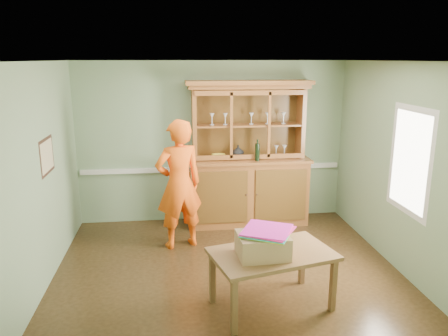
{
  "coord_description": "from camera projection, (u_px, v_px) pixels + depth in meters",
  "views": [
    {
      "loc": [
        -0.68,
        -5.23,
        2.73
      ],
      "look_at": [
        0.0,
        0.4,
        1.3
      ],
      "focal_mm": 35.0,
      "sensor_mm": 36.0,
      "label": 1
    }
  ],
  "objects": [
    {
      "name": "framed_map",
      "position": [
        47.0,
        156.0,
        5.43
      ],
      "size": [
        0.03,
        0.6,
        0.46
      ],
      "color": "#372016",
      "rests_on": "wall_left"
    },
    {
      "name": "wall_right",
      "position": [
        398.0,
        167.0,
        5.72
      ],
      "size": [
        0.0,
        4.0,
        4.0
      ],
      "primitive_type": "plane",
      "rotation": [
        1.57,
        0.0,
        -1.57
      ],
      "color": "gray",
      "rests_on": "floor"
    },
    {
      "name": "wall_back",
      "position": [
        212.0,
        142.0,
        7.38
      ],
      "size": [
        4.5,
        0.0,
        4.5
      ],
      "primitive_type": "plane",
      "rotation": [
        1.57,
        0.0,
        0.0
      ],
      "color": "gray",
      "rests_on": "floor"
    },
    {
      "name": "china_hutch",
      "position": [
        248.0,
        175.0,
        7.31
      ],
      "size": [
        2.03,
        0.67,
        2.39
      ],
      "color": "brown",
      "rests_on": "floor"
    },
    {
      "name": "window_panel",
      "position": [
        410.0,
        161.0,
        5.39
      ],
      "size": [
        0.03,
        0.96,
        1.36
      ],
      "color": "silver",
      "rests_on": "wall_right"
    },
    {
      "name": "floor",
      "position": [
        227.0,
        270.0,
        5.78
      ],
      "size": [
        4.5,
        4.5,
        0.0
      ],
      "primitive_type": "plane",
      "color": "#472F16",
      "rests_on": "ground"
    },
    {
      "name": "wall_front",
      "position": [
        259.0,
        234.0,
        3.53
      ],
      "size": [
        4.5,
        0.0,
        4.5
      ],
      "primitive_type": "plane",
      "rotation": [
        -1.57,
        0.0,
        0.0
      ],
      "color": "gray",
      "rests_on": "floor"
    },
    {
      "name": "cardboard_box",
      "position": [
        263.0,
        245.0,
        4.68
      ],
      "size": [
        0.55,
        0.45,
        0.25
      ],
      "primitive_type": "cube",
      "rotation": [
        0.0,
        0.0,
        0.05
      ],
      "color": "#96734D",
      "rests_on": "dining_table"
    },
    {
      "name": "ceiling",
      "position": [
        228.0,
        61.0,
        5.12
      ],
      "size": [
        4.5,
        4.5,
        0.0
      ],
      "primitive_type": "plane",
      "rotation": [
        3.14,
        0.0,
        0.0
      ],
      "color": "white",
      "rests_on": "wall_back"
    },
    {
      "name": "chair_rail",
      "position": [
        213.0,
        168.0,
        7.46
      ],
      "size": [
        4.41,
        0.05,
        0.08
      ],
      "primitive_type": "cube",
      "color": "silver",
      "rests_on": "wall_back"
    },
    {
      "name": "dining_table",
      "position": [
        272.0,
        259.0,
        4.82
      ],
      "size": [
        1.47,
        1.09,
        0.66
      ],
      "rotation": [
        0.0,
        0.0,
        0.25
      ],
      "color": "brown",
      "rests_on": "floor"
    },
    {
      "name": "wall_left",
      "position": [
        40.0,
        178.0,
        5.19
      ],
      "size": [
        0.0,
        4.0,
        4.0
      ],
      "primitive_type": "plane",
      "rotation": [
        1.57,
        0.0,
        1.57
      ],
      "color": "gray",
      "rests_on": "floor"
    },
    {
      "name": "person",
      "position": [
        179.0,
        185.0,
        6.32
      ],
      "size": [
        0.8,
        0.65,
        1.91
      ],
      "primitive_type": "imported",
      "rotation": [
        0.0,
        0.0,
        3.46
      ],
      "color": "#FF5B10",
      "rests_on": "floor"
    },
    {
      "name": "kite_stack",
      "position": [
        267.0,
        231.0,
        4.66
      ],
      "size": [
        0.65,
        0.65,
        0.05
      ],
      "rotation": [
        0.0,
        0.0,
        1.09
      ],
      "color": "#BBE61D",
      "rests_on": "cardboard_box"
    }
  ]
}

